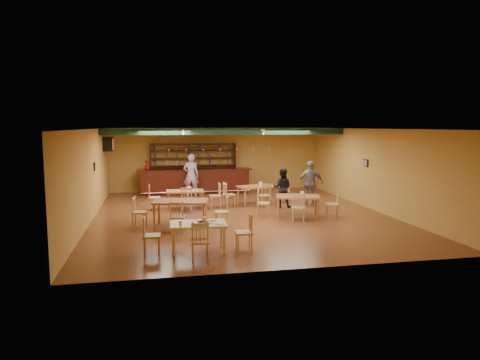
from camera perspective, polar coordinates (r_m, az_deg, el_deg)
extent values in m
plane|color=brown|center=(15.39, 0.06, -4.54)|extent=(12.00, 12.00, 0.00)
cube|color=black|center=(17.82, -1.71, 6.35)|extent=(10.00, 0.30, 0.25)
cube|color=silver|center=(18.21, -7.66, 6.53)|extent=(0.05, 2.50, 0.05)
cube|color=silver|center=(18.69, 2.24, 6.60)|extent=(0.05, 2.50, 0.05)
cube|color=silver|center=(19.08, -16.84, 4.54)|extent=(0.34, 0.70, 0.48)
cube|color=black|center=(15.96, -18.46, 1.69)|extent=(0.04, 0.34, 0.28)
cube|color=black|center=(17.27, 16.13, 2.16)|extent=(0.04, 0.34, 0.28)
cube|color=black|center=(20.17, -5.90, -0.16)|extent=(5.21, 0.85, 1.13)
cube|color=black|center=(20.73, -6.09, 1.63)|extent=(4.03, 0.40, 2.28)
imported|color=#B31310|center=(20.00, -12.09, 1.90)|extent=(0.31, 0.31, 0.43)
cube|color=#9F6838|center=(16.51, -7.19, -2.56)|extent=(1.39, 0.84, 0.69)
cube|color=#9F6838|center=(17.34, 2.24, -1.98)|extent=(1.60, 1.13, 0.73)
cube|color=#9F6838|center=(13.63, -7.77, -4.36)|extent=(1.79, 1.26, 0.82)
cube|color=#9F6838|center=(15.07, 7.54, -3.42)|extent=(1.66, 1.27, 0.73)
cube|color=beige|center=(10.89, -5.45, -7.50)|extent=(1.41, 0.95, 0.73)
cylinder|color=silver|center=(10.81, -4.96, -5.56)|extent=(0.53, 0.53, 0.01)
cylinder|color=#EAE5C6|center=(10.61, -7.78, -5.58)|extent=(0.08, 0.08, 0.11)
cube|color=white|center=(11.02, -3.80, -5.26)|extent=(0.23, 0.19, 0.03)
cube|color=silver|center=(10.87, -4.22, -5.43)|extent=(0.28, 0.30, 0.00)
cylinder|color=white|center=(10.67, -2.48, -5.71)|extent=(0.23, 0.23, 0.01)
imported|color=#9255B9|center=(19.29, -6.43, 0.63)|extent=(0.72, 0.50, 1.88)
imported|color=black|center=(16.73, 5.55, -1.03)|extent=(0.89, 0.80, 1.49)
imported|color=gray|center=(17.25, 9.21, -0.42)|extent=(1.08, 0.60, 1.74)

